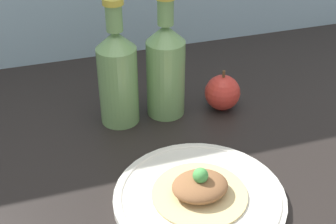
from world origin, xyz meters
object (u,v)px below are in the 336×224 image
object	(u,v)px
plated_food	(200,188)
cider_bottle_right	(166,67)
cider_bottle_left	(118,75)
apple	(222,93)
plate	(199,197)

from	to	relation	value
plated_food	cider_bottle_right	size ratio (longest dim) A/B	0.60
cider_bottle_left	apple	distance (cm)	23.13
cider_bottle_right	apple	xyz separation A→B (cm)	(12.04, -2.12, -6.87)
cider_bottle_left	cider_bottle_right	xyz separation A→B (cm)	(9.94, 0.00, 0.00)
plated_food	apple	xyz separation A→B (cm)	(14.93, 25.56, 1.06)
plated_food	apple	size ratio (longest dim) A/B	1.74
plate	plated_food	distance (cm)	1.97
cider_bottle_right	apple	world-z (taller)	cider_bottle_right
cider_bottle_left	apple	world-z (taller)	cider_bottle_left
cider_bottle_right	apple	size ratio (longest dim) A/B	2.90
cider_bottle_left	cider_bottle_right	size ratio (longest dim) A/B	1.00
apple	cider_bottle_right	bearing A→B (deg)	170.02
cider_bottle_right	apple	distance (cm)	14.03
cider_bottle_left	apple	size ratio (longest dim) A/B	2.90
plate	cider_bottle_right	size ratio (longest dim) A/B	1.09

